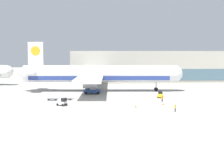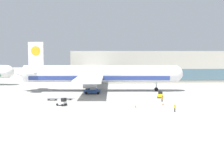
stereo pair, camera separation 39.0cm
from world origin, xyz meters
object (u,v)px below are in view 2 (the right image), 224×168
traffic_cone_far (163,104)px  baggage_dolly_lead (52,99)px  baggage_tug_foreground (62,102)px  ground_crew_far (162,98)px  airplane_main (97,74)px  scissor_lift_loader (92,88)px  traffic_cone_near (135,106)px  baggage_tug_mid (160,95)px  baggage_dolly_second (67,98)px  ground_crew_near (175,107)px

traffic_cone_far → baggage_dolly_lead: bearing=162.6°
baggage_tug_foreground → baggage_dolly_lead: bearing=143.2°
ground_crew_far → airplane_main: bearing=-65.7°
airplane_main → scissor_lift_loader: bearing=-100.6°
scissor_lift_loader → traffic_cone_near: 27.77m
airplane_main → baggage_tug_mid: (18.68, -16.66, -4.96)m
ground_crew_far → traffic_cone_far: bearing=68.9°
scissor_lift_loader → baggage_tug_foreground: 23.40m
baggage_dolly_lead → ground_crew_far: bearing=-3.3°
baggage_dolly_lead → traffic_cone_far: bearing=-12.9°
baggage_tug_foreground → baggage_dolly_second: 9.56m
baggage_tug_foreground → baggage_dolly_second: size_ratio=0.75×
scissor_lift_loader → traffic_cone_far: size_ratio=8.75×
baggage_dolly_second → baggage_tug_mid: bearing=10.2°
scissor_lift_loader → ground_crew_far: size_ratio=3.20×
baggage_tug_foreground → ground_crew_near: size_ratio=1.59×
ground_crew_near → baggage_tug_foreground: bearing=108.6°
airplane_main → baggage_tug_foreground: 30.70m
scissor_lift_loader → traffic_cone_near: bearing=-63.9°
scissor_lift_loader → baggage_dolly_lead: (-11.16, -13.06, -1.42)m
airplane_main → ground_crew_far: bearing=-50.7°
traffic_cone_near → baggage_dolly_second: bearing=144.4°
ground_crew_near → traffic_cone_far: 9.59m
baggage_dolly_lead → traffic_cone_far: traffic_cone_far is taller
airplane_main → ground_crew_far: airplane_main is taller
scissor_lift_loader → traffic_cone_far: 29.06m
baggage_tug_foreground → baggage_tug_mid: size_ratio=1.04×
baggage_dolly_second → traffic_cone_far: traffic_cone_far is taller
ground_crew_far → traffic_cone_near: size_ratio=2.54×
scissor_lift_loader → ground_crew_near: size_ratio=3.03×
baggage_dolly_second → baggage_tug_foreground: bearing=-87.6°
baggage_dolly_lead → traffic_cone_near: 25.34m
baggage_tug_mid → traffic_cone_far: 12.60m
traffic_cone_far → ground_crew_near: bearing=-86.4°
traffic_cone_near → traffic_cone_far: (7.58, 3.12, -0.02)m
baggage_tug_foreground → baggage_tug_mid: (27.71, 12.26, 0.00)m
baggage_dolly_lead → ground_crew_near: (30.25, -18.85, 0.65)m
ground_crew_near → ground_crew_far: bearing=37.9°
ground_crew_far → baggage_tug_mid: bearing=-110.0°
baggage_dolly_lead → ground_crew_far: ground_crew_far is taller
baggage_tug_mid → ground_crew_near: baggage_tug_mid is taller
baggage_dolly_second → traffic_cone_near: 22.09m
baggage_tug_foreground → traffic_cone_near: baggage_tug_foreground is taller
baggage_dolly_second → traffic_cone_far: 27.34m
airplane_main → ground_crew_far: 30.17m
baggage_tug_foreground → traffic_cone_far: (25.89, -0.19, -0.58)m
baggage_dolly_second → traffic_cone_near: (17.96, -12.86, -0.07)m
baggage_dolly_lead → ground_crew_far: (30.46, -4.16, 0.59)m
baggage_tug_mid → traffic_cone_far: size_ratio=4.44×
baggage_tug_mid → baggage_dolly_lead: baggage_tug_mid is taller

